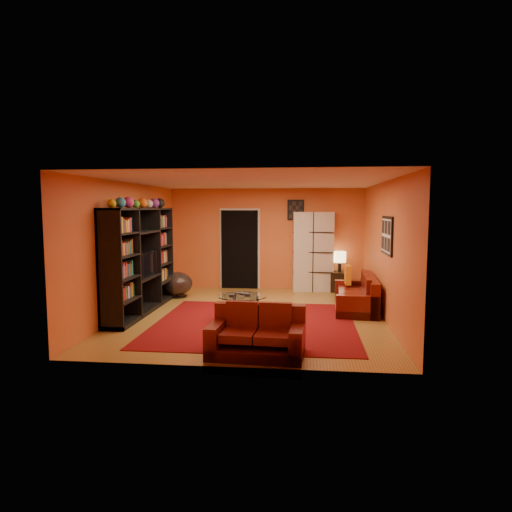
# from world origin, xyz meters

# --- Properties ---
(floor) EXTENTS (6.00, 6.00, 0.00)m
(floor) POSITION_xyz_m (0.00, 0.00, 0.00)
(floor) COLOR olive
(floor) RESTS_ON ground
(ceiling) EXTENTS (6.00, 6.00, 0.00)m
(ceiling) POSITION_xyz_m (0.00, 0.00, 2.60)
(ceiling) COLOR white
(ceiling) RESTS_ON wall_back
(wall_back) EXTENTS (6.00, 0.00, 6.00)m
(wall_back) POSITION_xyz_m (0.00, 3.00, 1.30)
(wall_back) COLOR #C95C2C
(wall_back) RESTS_ON floor
(wall_front) EXTENTS (6.00, 0.00, 6.00)m
(wall_front) POSITION_xyz_m (0.00, -3.00, 1.30)
(wall_front) COLOR #C95C2C
(wall_front) RESTS_ON floor
(wall_left) EXTENTS (0.00, 6.00, 6.00)m
(wall_left) POSITION_xyz_m (-2.50, 0.00, 1.30)
(wall_left) COLOR #C95C2C
(wall_left) RESTS_ON floor
(wall_right) EXTENTS (0.00, 6.00, 6.00)m
(wall_right) POSITION_xyz_m (2.50, 0.00, 1.30)
(wall_right) COLOR #C95C2C
(wall_right) RESTS_ON floor
(rug) EXTENTS (3.60, 3.60, 0.01)m
(rug) POSITION_xyz_m (0.10, -0.70, 0.01)
(rug) COLOR #570A0D
(rug) RESTS_ON floor
(doorway) EXTENTS (0.95, 0.10, 2.04)m
(doorway) POSITION_xyz_m (-0.70, 2.96, 1.02)
(doorway) COLOR black
(doorway) RESTS_ON floor
(wall_art_right) EXTENTS (0.03, 1.00, 0.70)m
(wall_art_right) POSITION_xyz_m (2.48, -0.30, 1.60)
(wall_art_right) COLOR black
(wall_art_right) RESTS_ON wall_right
(wall_art_back) EXTENTS (0.42, 0.03, 0.52)m
(wall_art_back) POSITION_xyz_m (0.75, 2.98, 2.05)
(wall_art_back) COLOR black
(wall_art_back) RESTS_ON wall_back
(entertainment_unit) EXTENTS (0.45, 3.00, 2.10)m
(entertainment_unit) POSITION_xyz_m (-2.27, 0.00, 1.05)
(entertainment_unit) COLOR black
(entertainment_unit) RESTS_ON floor
(tv) EXTENTS (0.89, 0.12, 0.51)m
(tv) POSITION_xyz_m (-2.23, 0.05, 0.98)
(tv) COLOR black
(tv) RESTS_ON entertainment_unit
(sofa) EXTENTS (0.92, 2.03, 0.85)m
(sofa) POSITION_xyz_m (2.13, 0.72, 0.29)
(sofa) COLOR #4E0E0A
(sofa) RESTS_ON rug
(loveseat) EXTENTS (1.39, 0.89, 0.85)m
(loveseat) POSITION_xyz_m (0.33, -2.42, 0.29)
(loveseat) COLOR #4E0E0A
(loveseat) RESTS_ON rug
(throw_pillow) EXTENTS (0.12, 0.42, 0.42)m
(throw_pillow) POSITION_xyz_m (1.95, 1.38, 0.63)
(throw_pillow) COLOR orange
(throw_pillow) RESTS_ON sofa
(coffee_table) EXTENTS (0.92, 0.92, 0.46)m
(coffee_table) POSITION_xyz_m (-0.16, -0.45, 0.42)
(coffee_table) COLOR silver
(coffee_table) RESTS_ON floor
(storage_cabinet) EXTENTS (1.03, 0.53, 2.00)m
(storage_cabinet) POSITION_xyz_m (1.20, 2.80, 1.00)
(storage_cabinet) COLOR beige
(storage_cabinet) RESTS_ON floor
(bowl_chair) EXTENTS (0.73, 0.73, 0.59)m
(bowl_chair) POSITION_xyz_m (-2.00, 1.60, 0.32)
(bowl_chair) COLOR black
(bowl_chair) RESTS_ON floor
(side_table) EXTENTS (0.45, 0.45, 0.50)m
(side_table) POSITION_xyz_m (1.87, 2.72, 0.25)
(side_table) COLOR black
(side_table) RESTS_ON floor
(table_lamp) EXTENTS (0.31, 0.31, 0.52)m
(table_lamp) POSITION_xyz_m (1.87, 2.72, 0.87)
(table_lamp) COLOR black
(table_lamp) RESTS_ON side_table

